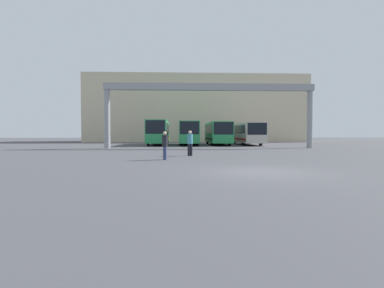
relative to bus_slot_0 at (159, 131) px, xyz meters
The scene contains 9 objects.
ground_plane 30.25m from the bus_slot_0, 78.28° to the right, with size 200.00×200.00×0.00m, color #47474C.
building_backdrop 18.71m from the bus_slot_0, 70.33° to the left, with size 40.47×12.00×12.22m.
overhead_gantry 12.07m from the bus_slot_0, 57.70° to the right, with size 22.27×0.80×6.84m.
bus_slot_0 is the anchor object (origin of this frame).
bus_slot_1 4.14m from the bus_slot_0, ahead, with size 2.54×10.30×3.10m.
bus_slot_2 8.18m from the bus_slot_0, ahead, with size 2.63×11.01×3.03m.
bus_slot_3 12.27m from the bus_slot_0, ahead, with size 2.62×11.46×2.96m.
pedestrian_near_center 21.05m from the bus_slot_0, 80.19° to the right, with size 0.37×0.37×1.76m.
pedestrian_mid_left 23.83m from the bus_slot_0, 85.23° to the right, with size 0.35×0.35×1.68m.
Camera 1 is at (-3.32, -11.93, 1.56)m, focal length 28.00 mm.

